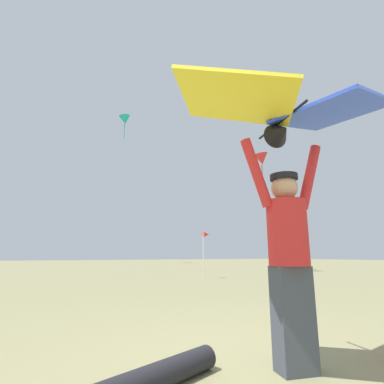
{
  "coord_description": "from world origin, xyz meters",
  "views": [
    {
      "loc": [
        -1.81,
        -2.08,
        0.91
      ],
      "look_at": [
        0.16,
        1.46,
        1.77
      ],
      "focal_mm": 27.83,
      "sensor_mm": 36.0,
      "label": 1
    }
  ],
  "objects_px": {
    "held_stunt_kite": "(285,111)",
    "marker_flag": "(206,238)",
    "distant_kite_teal_mid_left": "(125,120)",
    "kite_flyer_person": "(289,252)",
    "spare_kite_bag": "(152,378)",
    "distant_kite_white_mid_right": "(234,77)",
    "distant_kite_red_low_left": "(262,159)"
  },
  "relations": [
    {
      "from": "distant_kite_white_mid_right",
      "to": "marker_flag",
      "type": "bearing_deg",
      "value": -150.08
    },
    {
      "from": "kite_flyer_person",
      "to": "distant_kite_white_mid_right",
      "type": "bearing_deg",
      "value": 53.76
    },
    {
      "from": "spare_kite_bag",
      "to": "held_stunt_kite",
      "type": "bearing_deg",
      "value": -16.72
    },
    {
      "from": "kite_flyer_person",
      "to": "distant_kite_teal_mid_left",
      "type": "xyz_separation_m",
      "value": [
        7.37,
        32.19,
        16.46
      ]
    },
    {
      "from": "spare_kite_bag",
      "to": "marker_flag",
      "type": "relative_size",
      "value": 0.64
    },
    {
      "from": "distant_kite_white_mid_right",
      "to": "kite_flyer_person",
      "type": "bearing_deg",
      "value": -126.24
    },
    {
      "from": "held_stunt_kite",
      "to": "distant_kite_red_low_left",
      "type": "distance_m",
      "value": 16.87
    },
    {
      "from": "distant_kite_teal_mid_left",
      "to": "kite_flyer_person",
      "type": "bearing_deg",
      "value": -102.9
    },
    {
      "from": "distant_kite_red_low_left",
      "to": "distant_kite_white_mid_right",
      "type": "bearing_deg",
      "value": -155.99
    },
    {
      "from": "held_stunt_kite",
      "to": "spare_kite_bag",
      "type": "height_order",
      "value": "held_stunt_kite"
    },
    {
      "from": "distant_kite_white_mid_right",
      "to": "distant_kite_red_low_left",
      "type": "xyz_separation_m",
      "value": [
        3.06,
        1.36,
        -4.12
      ]
    },
    {
      "from": "marker_flag",
      "to": "kite_flyer_person",
      "type": "bearing_deg",
      "value": -117.56
    },
    {
      "from": "kite_flyer_person",
      "to": "spare_kite_bag",
      "type": "bearing_deg",
      "value": 168.16
    },
    {
      "from": "distant_kite_teal_mid_left",
      "to": "marker_flag",
      "type": "relative_size",
      "value": 1.66
    },
    {
      "from": "kite_flyer_person",
      "to": "distant_kite_white_mid_right",
      "type": "distance_m",
      "value": 16.57
    },
    {
      "from": "kite_flyer_person",
      "to": "held_stunt_kite",
      "type": "bearing_deg",
      "value": -104.54
    },
    {
      "from": "distant_kite_teal_mid_left",
      "to": "spare_kite_bag",
      "type": "bearing_deg",
      "value": -104.88
    },
    {
      "from": "marker_flag",
      "to": "distant_kite_red_low_left",
      "type": "bearing_deg",
      "value": 27.1
    },
    {
      "from": "kite_flyer_person",
      "to": "distant_kite_teal_mid_left",
      "type": "height_order",
      "value": "distant_kite_teal_mid_left"
    },
    {
      "from": "distant_kite_white_mid_right",
      "to": "marker_flag",
      "type": "distance_m",
      "value": 10.15
    },
    {
      "from": "distant_kite_red_low_left",
      "to": "spare_kite_bag",
      "type": "distance_m",
      "value": 18.06
    },
    {
      "from": "marker_flag",
      "to": "held_stunt_kite",
      "type": "bearing_deg",
      "value": -117.43
    },
    {
      "from": "distant_kite_teal_mid_left",
      "to": "distant_kite_white_mid_right",
      "type": "xyz_separation_m",
      "value": [
        0.37,
        -21.62,
        -6.31
      ]
    },
    {
      "from": "distant_kite_white_mid_right",
      "to": "marker_flag",
      "type": "relative_size",
      "value": 0.83
    },
    {
      "from": "distant_kite_teal_mid_left",
      "to": "distant_kite_white_mid_right",
      "type": "bearing_deg",
      "value": -89.02
    },
    {
      "from": "distant_kite_teal_mid_left",
      "to": "spare_kite_bag",
      "type": "xyz_separation_m",
      "value": [
        -8.49,
        -31.95,
        -17.31
      ]
    },
    {
      "from": "kite_flyer_person",
      "to": "distant_kite_white_mid_right",
      "type": "relative_size",
      "value": 1.23
    },
    {
      "from": "kite_flyer_person",
      "to": "marker_flag",
      "type": "bearing_deg",
      "value": 62.44
    },
    {
      "from": "distant_kite_white_mid_right",
      "to": "marker_flag",
      "type": "height_order",
      "value": "distant_kite_white_mid_right"
    },
    {
      "from": "held_stunt_kite",
      "to": "marker_flag",
      "type": "xyz_separation_m",
      "value": [
        4.58,
        8.82,
        -0.56
      ]
    },
    {
      "from": "distant_kite_teal_mid_left",
      "to": "distant_kite_white_mid_right",
      "type": "relative_size",
      "value": 1.99
    },
    {
      "from": "spare_kite_bag",
      "to": "marker_flag",
      "type": "distance_m",
      "value": 10.33
    }
  ]
}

